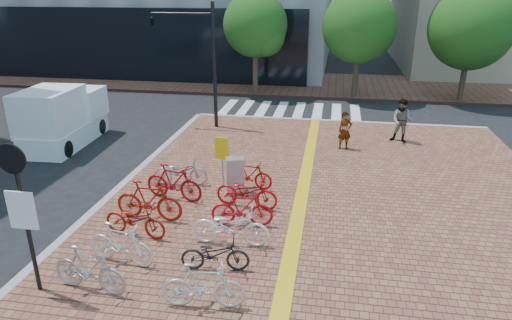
% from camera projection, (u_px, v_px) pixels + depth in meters
% --- Properties ---
extents(ground, '(120.00, 120.00, 0.00)m').
position_uv_depth(ground, '(216.00, 245.00, 11.91)').
color(ground, black).
rests_on(ground, ground).
extents(kerb_north, '(14.00, 0.25, 0.15)m').
position_uv_depth(kerb_north, '(336.00, 122.00, 22.45)').
color(kerb_north, gray).
rests_on(kerb_north, ground).
extents(far_sidewalk, '(70.00, 8.00, 0.15)m').
position_uv_depth(far_sidewalk, '(293.00, 84.00, 31.21)').
color(far_sidewalk, brown).
rests_on(far_sidewalk, ground).
extents(crosswalk, '(7.50, 4.00, 0.01)m').
position_uv_depth(crosswalk, '(290.00, 111.00, 24.71)').
color(crosswalk, silver).
rests_on(crosswalk, ground).
extents(street_trees, '(16.20, 4.60, 6.35)m').
position_uv_depth(street_trees, '(378.00, 28.00, 25.70)').
color(street_trees, '#38281E').
rests_on(street_trees, far_sidewalk).
extents(bike_0, '(1.83, 0.74, 1.07)m').
position_uv_depth(bike_0, '(89.00, 269.00, 9.73)').
color(bike_0, '#A6A7AB').
rests_on(bike_0, sidewalk).
extents(bike_1, '(1.79, 0.77, 1.04)m').
position_uv_depth(bike_1, '(120.00, 244.00, 10.73)').
color(bike_1, white).
rests_on(bike_1, sidewalk).
extents(bike_2, '(1.84, 0.87, 0.93)m').
position_uv_depth(bike_2, '(135.00, 220.00, 11.94)').
color(bike_2, '#9E150B').
rests_on(bike_2, sidewalk).
extents(bike_3, '(1.97, 0.62, 1.17)m').
position_uv_depth(bike_3, '(149.00, 201.00, 12.73)').
color(bike_3, '#A01A0B').
rests_on(bike_3, sidewalk).
extents(bike_4, '(1.98, 0.90, 1.15)m').
position_uv_depth(bike_4, '(174.00, 182.00, 13.94)').
color(bike_4, '#9D0B15').
rests_on(bike_4, sidewalk).
extents(bike_5, '(1.85, 0.87, 0.94)m').
position_uv_depth(bike_5, '(181.00, 171.00, 15.03)').
color(bike_5, '#A7A7AC').
rests_on(bike_5, sidewalk).
extents(bike_6, '(1.78, 0.69, 1.04)m').
position_uv_depth(bike_6, '(203.00, 286.00, 9.22)').
color(bike_6, silver).
rests_on(bike_6, sidewalk).
extents(bike_7, '(1.65, 0.76, 0.84)m').
position_uv_depth(bike_7, '(215.00, 254.00, 10.50)').
color(bike_7, black).
rests_on(bike_7, sidewalk).
extents(bike_8, '(2.01, 0.76, 1.04)m').
position_uv_depth(bike_8, '(230.00, 226.00, 11.51)').
color(bike_8, white).
rests_on(bike_8, sidewalk).
extents(bike_9, '(1.75, 0.66, 1.02)m').
position_uv_depth(bike_9, '(242.00, 209.00, 12.43)').
color(bike_9, red).
rests_on(bike_9, sidewalk).
extents(bike_10, '(1.97, 0.91, 0.99)m').
position_uv_depth(bike_10, '(247.00, 192.00, 13.49)').
color(bike_10, red).
rests_on(bike_10, sidewalk).
extents(bike_11, '(1.59, 0.66, 0.93)m').
position_uv_depth(bike_11, '(249.00, 175.00, 14.79)').
color(bike_11, red).
rests_on(bike_11, sidewalk).
extents(pedestrian_a, '(0.64, 0.52, 1.53)m').
position_uv_depth(pedestrian_a, '(345.00, 131.00, 18.27)').
color(pedestrian_a, gray).
rests_on(pedestrian_a, sidewalk).
extents(pedestrian_b, '(1.07, 0.95, 1.84)m').
position_uv_depth(pedestrian_b, '(402.00, 121.00, 19.03)').
color(pedestrian_b, '#4D5061').
rests_on(pedestrian_b, sidewalk).
extents(utility_box, '(0.65, 0.55, 1.20)m').
position_uv_depth(utility_box, '(235.00, 176.00, 14.35)').
color(utility_box, '#AEADB2').
rests_on(utility_box, sidewalk).
extents(yellow_sign, '(0.46, 0.14, 1.69)m').
position_uv_depth(yellow_sign, '(222.00, 153.00, 14.66)').
color(yellow_sign, '#B7B7BC').
rests_on(yellow_sign, sidewalk).
extents(notice_sign, '(0.62, 0.13, 3.38)m').
position_uv_depth(notice_sign, '(21.00, 202.00, 9.17)').
color(notice_sign, black).
rests_on(notice_sign, sidewalk).
extents(traffic_light_pole, '(2.99, 1.15, 5.57)m').
position_uv_depth(traffic_light_pole, '(186.00, 42.00, 20.31)').
color(traffic_light_pole, black).
rests_on(traffic_light_pole, sidewalk).
extents(box_truck, '(2.10, 4.43, 2.51)m').
position_uv_depth(box_truck, '(62.00, 118.00, 19.08)').
color(box_truck, white).
rests_on(box_truck, ground).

